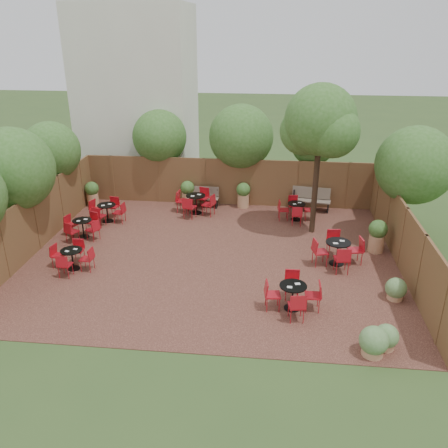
# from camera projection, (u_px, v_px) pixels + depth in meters

# --- Properties ---
(ground) EXTENTS (80.00, 80.00, 0.00)m
(ground) POSITION_uv_depth(u_px,v_px,m) (213.00, 257.00, 15.62)
(ground) COLOR #354F23
(ground) RESTS_ON ground
(courtyard_paving) EXTENTS (12.00, 10.00, 0.02)m
(courtyard_paving) POSITION_uv_depth(u_px,v_px,m) (213.00, 257.00, 15.62)
(courtyard_paving) COLOR #391F17
(courtyard_paving) RESTS_ON ground
(fence_back) EXTENTS (12.00, 0.08, 2.00)m
(fence_back) POSITION_uv_depth(u_px,v_px,m) (228.00, 182.00, 19.80)
(fence_back) COLOR brown
(fence_back) RESTS_ON ground
(fence_left) EXTENTS (0.08, 10.00, 2.00)m
(fence_left) POSITION_uv_depth(u_px,v_px,m) (36.00, 222.00, 15.82)
(fence_left) COLOR brown
(fence_left) RESTS_ON ground
(fence_right) EXTENTS (0.08, 10.00, 2.00)m
(fence_right) POSITION_uv_depth(u_px,v_px,m) (403.00, 238.00, 14.64)
(fence_right) COLOR brown
(fence_right) RESTS_ON ground
(neighbour_building) EXTENTS (5.00, 4.00, 8.00)m
(neighbour_building) POSITION_uv_depth(u_px,v_px,m) (138.00, 97.00, 21.81)
(neighbour_building) COLOR silver
(neighbour_building) RESTS_ON ground
(overhang_foliage) EXTENTS (15.87, 10.70, 2.72)m
(overhang_foliage) POSITION_uv_depth(u_px,v_px,m) (168.00, 156.00, 16.90)
(overhang_foliage) COLOR #325E1E
(overhang_foliage) RESTS_ON ground
(courtyard_tree) EXTENTS (2.65, 2.55, 5.36)m
(courtyard_tree) POSITION_uv_depth(u_px,v_px,m) (320.00, 125.00, 15.94)
(courtyard_tree) COLOR black
(courtyard_tree) RESTS_ON courtyard_paving
(park_bench_left) EXTENTS (1.36, 0.45, 0.84)m
(park_bench_left) POSITION_uv_depth(u_px,v_px,m) (203.00, 197.00, 19.77)
(park_bench_left) COLOR brown
(park_bench_left) RESTS_ON courtyard_paving
(park_bench_right) EXTENTS (1.60, 0.71, 0.96)m
(park_bench_right) POSITION_uv_depth(u_px,v_px,m) (311.00, 199.00, 19.31)
(park_bench_right) COLOR brown
(park_bench_right) RESTS_ON courtyard_paving
(bistro_tables) EXTENTS (10.39, 8.19, 0.90)m
(bistro_tables) POSITION_uv_depth(u_px,v_px,m) (206.00, 232.00, 16.41)
(bistro_tables) COLOR black
(bistro_tables) RESTS_ON courtyard_paving
(planters) EXTENTS (11.70, 4.31, 1.14)m
(planters) POSITION_uv_depth(u_px,v_px,m) (225.00, 203.00, 18.58)
(planters) COLOR tan
(planters) RESTS_ON courtyard_paving
(low_shrubs) EXTENTS (1.71, 3.19, 0.74)m
(low_shrubs) POSITION_uv_depth(u_px,v_px,m) (384.00, 324.00, 11.57)
(low_shrubs) COLOR tan
(low_shrubs) RESTS_ON courtyard_paving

